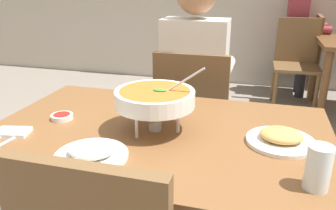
{
  "coord_description": "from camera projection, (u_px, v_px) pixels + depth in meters",
  "views": [
    {
      "loc": [
        0.36,
        -1.14,
        1.27
      ],
      "look_at": [
        0.0,
        0.15,
        0.77
      ],
      "focal_mm": 36.4,
      "sensor_mm": 36.0,
      "label": 1
    }
  ],
  "objects": [
    {
      "name": "curry_bowl",
      "position": [
        155.0,
        99.0,
        1.26
      ],
      "size": [
        0.33,
        0.3,
        0.26
      ],
      "color": "silver",
      "rests_on": "dining_table_main"
    },
    {
      "name": "patron_bg_left",
      "position": [
        299.0,
        29.0,
        3.75
      ],
      "size": [
        0.45,
        0.4,
        1.31
      ],
      "color": "#2D2D38",
      "rests_on": "ground_plane"
    },
    {
      "name": "napkin_folded",
      "position": [
        13.0,
        132.0,
        1.27
      ],
      "size": [
        0.13,
        0.1,
        0.02
      ],
      "primitive_type": "cube",
      "rotation": [
        0.0,
        0.0,
        0.22
      ],
      "color": "white",
      "rests_on": "dining_table_main"
    },
    {
      "name": "chair_diner_main",
      "position": [
        193.0,
        115.0,
        2.03
      ],
      "size": [
        0.44,
        0.44,
        0.9
      ],
      "color": "brown",
      "rests_on": "ground_plane"
    },
    {
      "name": "diner_main",
      "position": [
        195.0,
        75.0,
        1.97
      ],
      "size": [
        0.4,
        0.45,
        1.31
      ],
      "color": "#2D2D38",
      "rests_on": "ground_plane"
    },
    {
      "name": "rice_plate",
      "position": [
        91.0,
        153.0,
        1.1
      ],
      "size": [
        0.24,
        0.24,
        0.06
      ],
      "color": "white",
      "rests_on": "dining_table_main"
    },
    {
      "name": "chair_bg_corner",
      "position": [
        296.0,
        58.0,
        3.48
      ],
      "size": [
        0.45,
        0.45,
        0.9
      ],
      "color": "brown",
      "rests_on": "ground_plane"
    },
    {
      "name": "chair_bg_left",
      "position": [
        305.0,
        51.0,
        3.8
      ],
      "size": [
        0.45,
        0.45,
        0.9
      ],
      "color": "brown",
      "rests_on": "ground_plane"
    },
    {
      "name": "sauce_dish",
      "position": [
        61.0,
        117.0,
        1.41
      ],
      "size": [
        0.09,
        0.09,
        0.02
      ],
      "color": "white",
      "rests_on": "dining_table_main"
    },
    {
      "name": "spoon_utensil",
      "position": [
        11.0,
        140.0,
        1.22
      ],
      "size": [
        0.03,
        0.17,
        0.01
      ],
      "primitive_type": "cube",
      "rotation": [
        0.0,
        0.0,
        -0.14
      ],
      "color": "silver",
      "rests_on": "dining_table_main"
    },
    {
      "name": "appetizer_plate",
      "position": [
        281.0,
        138.0,
        1.2
      ],
      "size": [
        0.24,
        0.24,
        0.06
      ],
      "color": "white",
      "rests_on": "dining_table_main"
    },
    {
      "name": "dining_table_main",
      "position": [
        158.0,
        154.0,
        1.35
      ],
      "size": [
        1.3,
        0.85,
        0.72
      ],
      "color": "brown",
      "rests_on": "ground_plane"
    },
    {
      "name": "drink_glass",
      "position": [
        318.0,
        170.0,
        0.93
      ],
      "size": [
        0.07,
        0.07,
        0.13
      ],
      "color": "silver",
      "rests_on": "dining_table_main"
    }
  ]
}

